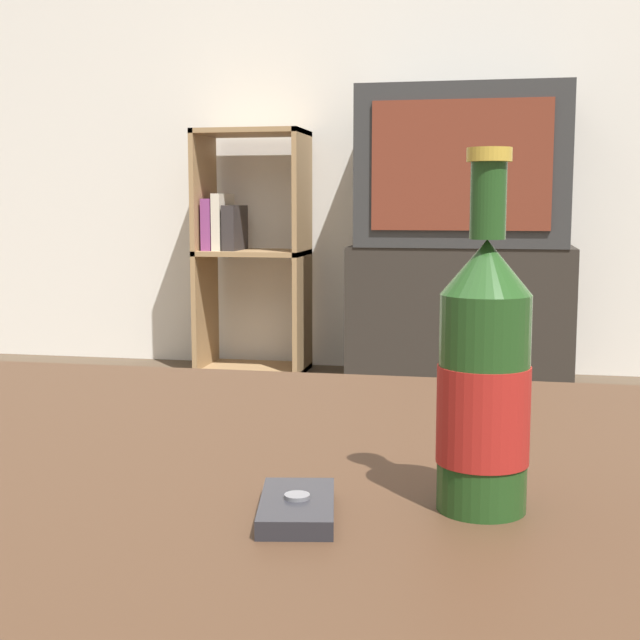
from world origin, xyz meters
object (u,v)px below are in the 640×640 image
(cell_phone, at_px, (297,507))
(television, at_px, (463,168))
(beer_bottle, at_px, (484,380))
(tv_stand, at_px, (460,315))
(bookshelf, at_px, (247,247))

(cell_phone, bearing_deg, television, 79.68)
(television, xyz_separation_m, cell_phone, (-0.00, -2.85, -0.35))
(cell_phone, bearing_deg, beer_bottle, 7.89)
(tv_stand, bearing_deg, bookshelf, 174.96)
(bookshelf, relative_size, cell_phone, 9.33)
(tv_stand, distance_m, television, 0.56)
(television, relative_size, bookshelf, 0.78)
(tv_stand, xyz_separation_m, television, (0.00, -0.00, 0.56))
(bookshelf, xyz_separation_m, cell_phone, (0.88, -2.93, -0.04))
(tv_stand, distance_m, beer_bottle, 2.83)
(beer_bottle, height_order, cell_phone, beer_bottle)
(beer_bottle, relative_size, cell_phone, 2.51)
(tv_stand, relative_size, cell_phone, 7.89)
(television, relative_size, beer_bottle, 2.90)
(television, height_order, bookshelf, television)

